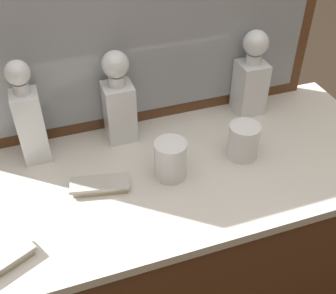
% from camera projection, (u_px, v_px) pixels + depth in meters
% --- Properties ---
extents(dresser, '(1.30, 0.54, 0.83)m').
position_uv_depth(dresser, '(168.00, 262.00, 1.39)').
color(dresser, brown).
rests_on(dresser, ground_plane).
extents(dresser_mirror, '(1.12, 0.03, 0.68)m').
position_uv_depth(dresser_mirror, '(137.00, 14.00, 1.11)').
color(dresser_mirror, brown).
rests_on(dresser_mirror, dresser).
extents(crystal_decanter_far_right, '(0.07, 0.07, 0.30)m').
position_uv_depth(crystal_decanter_far_right, '(30.00, 122.00, 1.10)').
color(crystal_decanter_far_right, white).
rests_on(crystal_decanter_far_right, dresser).
extents(crystal_decanter_front, '(0.09, 0.09, 0.27)m').
position_uv_depth(crystal_decanter_front, '(251.00, 81.00, 1.29)').
color(crystal_decanter_front, white).
rests_on(crystal_decanter_front, dresser).
extents(crystal_decanter_left, '(0.08, 0.08, 0.28)m').
position_uv_depth(crystal_decanter_left, '(119.00, 105.00, 1.18)').
color(crystal_decanter_left, white).
rests_on(crystal_decanter_left, dresser).
extents(crystal_tumbler_far_left, '(0.09, 0.09, 0.11)m').
position_uv_depth(crystal_tumbler_far_left, '(171.00, 161.00, 1.09)').
color(crystal_tumbler_far_left, white).
rests_on(crystal_tumbler_far_left, dresser).
extents(crystal_tumbler_front, '(0.09, 0.09, 0.10)m').
position_uv_depth(crystal_tumbler_front, '(243.00, 142.00, 1.15)').
color(crystal_tumbler_front, white).
rests_on(crystal_tumbler_front, dresser).
extents(silver_brush_rear, '(0.16, 0.09, 0.02)m').
position_uv_depth(silver_brush_rear, '(100.00, 185.00, 1.07)').
color(silver_brush_rear, '#B7A88C').
rests_on(silver_brush_rear, dresser).
extents(silver_brush_far_right, '(0.16, 0.12, 0.02)m').
position_uv_depth(silver_brush_far_right, '(0.00, 262.00, 0.89)').
color(silver_brush_far_right, '#B7A88C').
rests_on(silver_brush_far_right, dresser).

